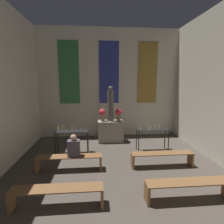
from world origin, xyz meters
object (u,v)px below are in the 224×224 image
(altar, at_px, (111,131))
(candle_rack_left, at_px, (72,134))
(flower_vase_left, at_px, (102,113))
(flower_vase_right, at_px, (119,113))
(pew_third_left, at_px, (57,193))
(pew_back_left, at_px, (69,160))
(statue, at_px, (110,105))
(pew_third_right, at_px, (188,186))
(candle_rack_right, at_px, (152,132))
(person_seated, at_px, (74,147))
(pew_back_right, at_px, (162,156))

(altar, xyz_separation_m, candle_rack_left, (-1.56, -1.24, 0.28))
(flower_vase_left, distance_m, flower_vase_right, 0.74)
(pew_third_left, xyz_separation_m, pew_back_left, (0.00, 1.63, 0.00))
(candle_rack_left, relative_size, pew_third_left, 0.62)
(pew_third_left, height_order, pew_back_left, same)
(statue, distance_m, pew_third_right, 4.62)
(candle_rack_right, relative_size, pew_third_left, 0.62)
(flower_vase_left, relative_size, person_seated, 0.82)
(altar, height_order, candle_rack_left, candle_rack_left)
(pew_back_left, bearing_deg, person_seated, -0.00)
(pew_third_left, xyz_separation_m, pew_back_right, (2.92, 1.63, 0.00))
(statue, distance_m, pew_back_right, 3.23)
(pew_back_right, bearing_deg, flower_vase_right, 113.29)
(candle_rack_left, height_order, pew_third_left, candle_rack_left)
(candle_rack_left, xyz_separation_m, candle_rack_right, (3.10, -0.00, 0.00))
(candle_rack_left, bearing_deg, altar, 38.64)
(candle_rack_right, xyz_separation_m, person_seated, (-2.85, -1.30, -0.01))
(candle_rack_right, relative_size, pew_third_right, 0.62)
(statue, height_order, candle_rack_right, statue)
(pew_third_left, relative_size, person_seated, 2.92)
(person_seated, bearing_deg, statue, 62.73)
(pew_back_left, bearing_deg, candle_rack_right, 23.34)
(flower_vase_right, relative_size, candle_rack_right, 0.45)
(altar, bearing_deg, person_seated, -117.27)
(pew_back_left, bearing_deg, pew_back_right, 0.00)
(pew_back_left, bearing_deg, flower_vase_right, 54.25)
(flower_vase_left, relative_size, candle_rack_right, 0.45)
(pew_back_left, bearing_deg, candle_rack_left, 94.17)
(flower_vase_right, relative_size, pew_back_left, 0.28)
(candle_rack_left, height_order, pew_third_right, candle_rack_left)
(pew_back_left, relative_size, pew_back_right, 1.00)
(statue, relative_size, pew_third_left, 0.79)
(candle_rack_left, height_order, candle_rack_right, candle_rack_right)
(candle_rack_right, height_order, pew_third_left, candle_rack_right)
(pew_third_left, bearing_deg, altar, 70.69)
(pew_third_right, relative_size, pew_back_left, 1.00)
(pew_third_right, height_order, pew_back_left, same)
(person_seated, bearing_deg, candle_rack_right, 24.44)
(altar, relative_size, statue, 0.73)
(statue, xyz_separation_m, pew_third_right, (1.46, -4.17, -1.35))
(flower_vase_left, bearing_deg, person_seated, -110.35)
(altar, relative_size, flower_vase_right, 2.05)
(person_seated, bearing_deg, pew_third_left, -95.31)
(pew_third_right, distance_m, pew_back_right, 1.63)
(flower_vase_left, distance_m, candle_rack_right, 2.34)
(altar, distance_m, pew_back_left, 2.94)
(statue, xyz_separation_m, flower_vase_left, (-0.37, 0.00, -0.39))
(pew_third_right, xyz_separation_m, pew_back_left, (-2.92, 1.63, 0.00))
(candle_rack_left, distance_m, pew_third_right, 4.23)
(statue, relative_size, flower_vase_left, 2.81)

